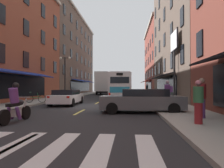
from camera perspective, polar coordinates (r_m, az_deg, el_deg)
The scene contains 19 objects.
ground_plane at distance 14.97m, azimuth -6.16°, elevation -6.70°, with size 34.80×80.00×0.10m, color #28282B.
lane_centre_dashes at distance 14.72m, azimuth -6.35°, elevation -6.59°, with size 0.14×73.90×0.01m.
crosswalk_near at distance 5.62m, azimuth -26.96°, elevation -15.95°, with size 7.10×2.80×0.01m.
sidewalk_left at distance 17.09m, azimuth -26.06°, elevation -5.48°, with size 3.00×80.00×0.14m, color #A39E93.
sidewalk_right at distance 14.99m, azimuth 16.70°, elevation -6.20°, with size 3.00×80.00×0.14m, color #A39E93.
billboard_sign at distance 18.88m, azimuth 17.92°, elevation 9.86°, with size 0.40×2.50×6.47m.
transit_bus at distance 27.03m, azimuth 2.55°, elevation -0.40°, with size 2.88×12.45×3.21m.
box_truck at distance 37.24m, azimuth -2.41°, elevation 0.16°, with size 2.50×8.30×4.17m.
sedan_near at distance 49.10m, azimuth -0.64°, elevation -1.72°, with size 1.97×4.84×1.42m.
sedan_mid at distance 11.22m, azimuth 8.91°, elevation -4.80°, with size 4.65×1.95×1.35m.
sedan_far at distance 16.25m, azimuth -13.15°, elevation -3.75°, with size 2.00×4.45×1.24m.
motorcycle_rider at distance 8.99m, azimuth -26.60°, elevation -5.67°, with size 0.62×2.07×1.66m.
bicycle_near at distance 17.70m, azimuth -21.59°, elevation -3.95°, with size 1.69×0.53×0.91m.
bicycle_mid at distance 21.84m, azimuth -15.97°, elevation -3.37°, with size 1.67×0.57×0.91m.
pedestrian_near at distance 12.47m, azimuth 16.16°, elevation -2.74°, with size 0.52×0.37×1.73m.
pedestrian_mid at distance 7.68m, azimuth 24.16°, elevation -4.75°, with size 0.36×0.36×1.58m.
pedestrian_far at distance 30.17m, azimuth 10.30°, elevation -1.56°, with size 0.36×0.36×1.84m.
pedestrian_rear at distance 9.19m, azimuth 24.98°, elevation -3.59°, with size 0.36×0.36×1.72m.
street_lamp_twin at distance 24.31m, azimuth -13.73°, elevation 2.63°, with size 1.42×0.32×5.04m.
Camera 1 is at (2.86, -14.61, 1.48)m, focal length 30.95 mm.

